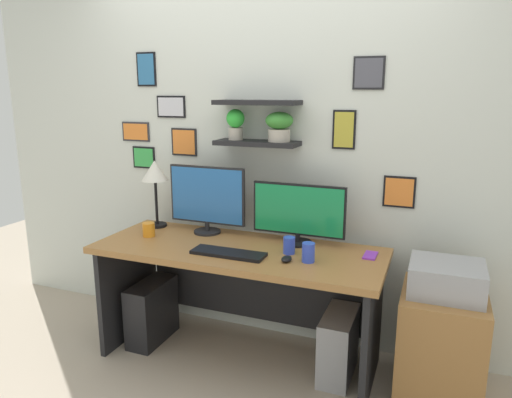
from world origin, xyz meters
name	(u,v)px	position (x,y,z in m)	size (l,w,h in m)	color
ground_plane	(239,358)	(0.00, 0.00, 0.00)	(8.00, 8.00, 0.00)	tan
back_wall_assembly	(263,142)	(0.00, 0.44, 1.35)	(4.40, 0.24, 2.70)	silver
desk	(242,276)	(0.00, 0.06, 0.55)	(1.77, 0.68, 0.75)	#9E6B38
monitor_left	(207,198)	(-0.32, 0.22, 0.99)	(0.54, 0.18, 0.45)	black
monitor_right	(298,213)	(0.32, 0.22, 0.95)	(0.59, 0.18, 0.38)	black
keyboard	(228,253)	(0.00, -0.14, 0.76)	(0.44, 0.14, 0.02)	black
computer_mouse	(286,259)	(0.35, -0.11, 0.77)	(0.06, 0.09, 0.03)	black
desk_lamp	(155,175)	(-0.71, 0.22, 1.12)	(0.19, 0.19, 0.47)	black
cell_phone	(370,255)	(0.78, 0.14, 0.76)	(0.07, 0.14, 0.01)	purple
coffee_mug	(149,229)	(-0.64, 0.00, 0.80)	(0.08, 0.08, 0.09)	orange
pen_cup	(289,245)	(0.32, 0.02, 0.80)	(0.07, 0.07, 0.10)	blue
water_cup	(308,252)	(0.46, -0.08, 0.81)	(0.07, 0.07, 0.11)	blue
drawer_cabinet	(440,346)	(1.19, 0.06, 0.31)	(0.44, 0.50, 0.62)	#9E6B38
printer	(446,279)	(1.19, 0.06, 0.71)	(0.38, 0.34, 0.17)	#9E9EA3
computer_tower_left	(152,311)	(-0.65, 0.00, 0.21)	(0.18, 0.40, 0.42)	black
computer_tower_right	(338,345)	(0.63, 0.06, 0.20)	(0.18, 0.40, 0.40)	#99999E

